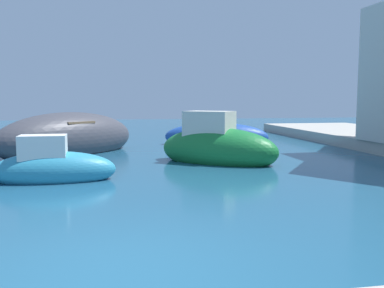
{
  "coord_description": "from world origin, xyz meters",
  "views": [
    {
      "loc": [
        -0.01,
        -5.26,
        2.17
      ],
      "look_at": [
        2.91,
        10.47,
        0.46
      ],
      "focal_mm": 39.55,
      "sensor_mm": 36.0,
      "label": 1
    }
  ],
  "objects_px": {
    "moored_boat_3": "(68,139)",
    "moored_boat_0": "(217,147)",
    "moored_boat_7": "(216,137)",
    "moored_boat_2": "(53,168)"
  },
  "relations": [
    {
      "from": "moored_boat_3",
      "to": "moored_boat_0",
      "type": "bearing_deg",
      "value": -74.2
    },
    {
      "from": "moored_boat_3",
      "to": "moored_boat_7",
      "type": "xyz_separation_m",
      "value": [
        6.57,
        2.0,
        -0.21
      ]
    },
    {
      "from": "moored_boat_0",
      "to": "moored_boat_7",
      "type": "distance_m",
      "value": 5.62
    },
    {
      "from": "moored_boat_2",
      "to": "moored_boat_3",
      "type": "distance_m",
      "value": 5.9
    },
    {
      "from": "moored_boat_2",
      "to": "moored_boat_7",
      "type": "relative_size",
      "value": 0.63
    },
    {
      "from": "moored_boat_3",
      "to": "moored_boat_2",
      "type": "bearing_deg",
      "value": -128.99
    },
    {
      "from": "moored_boat_2",
      "to": "moored_boat_7",
      "type": "distance_m",
      "value": 10.15
    },
    {
      "from": "moored_boat_3",
      "to": "moored_boat_7",
      "type": "height_order",
      "value": "moored_boat_3"
    },
    {
      "from": "moored_boat_2",
      "to": "moored_boat_3",
      "type": "bearing_deg",
      "value": 90.58
    },
    {
      "from": "moored_boat_0",
      "to": "moored_boat_2",
      "type": "distance_m",
      "value": 5.63
    }
  ]
}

